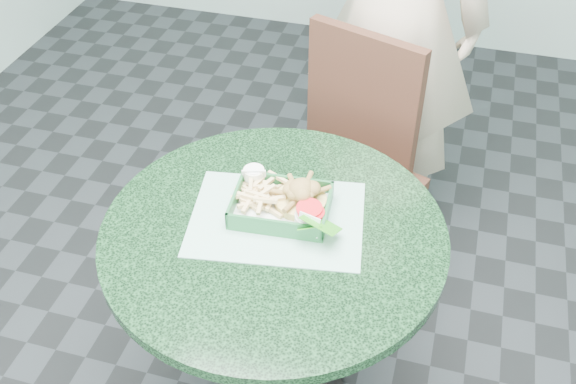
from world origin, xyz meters
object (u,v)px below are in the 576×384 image
(crab_sandwich, at_px, (301,201))
(cafe_table, at_px, (275,282))
(food_basket, at_px, (281,214))
(dining_chair, at_px, (353,158))
(sauce_ramekin, at_px, (257,178))

(crab_sandwich, bearing_deg, cafe_table, -118.37)
(food_basket, bearing_deg, cafe_table, -91.73)
(cafe_table, xyz_separation_m, crab_sandwich, (0.04, 0.08, 0.22))
(dining_chair, bearing_deg, cafe_table, -77.84)
(crab_sandwich, height_order, sauce_ramekin, crab_sandwich)
(cafe_table, bearing_deg, crab_sandwich, 61.63)
(cafe_table, relative_size, dining_chair, 0.89)
(crab_sandwich, distance_m, sauce_ramekin, 0.14)
(sauce_ramekin, bearing_deg, dining_chair, 71.11)
(sauce_ramekin, bearing_deg, cafe_table, -58.67)
(food_basket, bearing_deg, sauce_ramekin, 136.96)
(food_basket, height_order, crab_sandwich, crab_sandwich)
(dining_chair, bearing_deg, crab_sandwich, -74.28)
(crab_sandwich, bearing_deg, dining_chair, 86.11)
(cafe_table, bearing_deg, dining_chair, 82.55)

